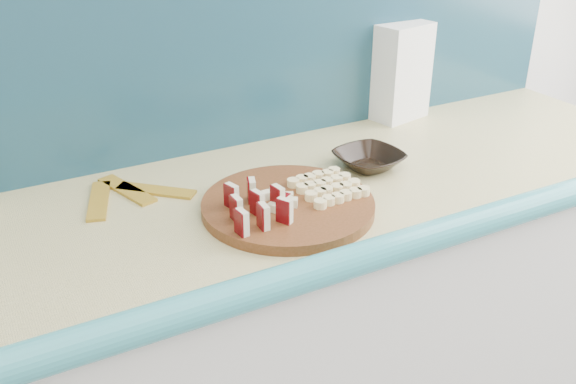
{
  "coord_description": "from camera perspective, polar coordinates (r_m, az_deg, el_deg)",
  "views": [
    {
      "loc": [
        -0.38,
        0.42,
        1.53
      ],
      "look_at": [
        0.16,
        1.42,
        0.95
      ],
      "focal_mm": 40.0,
      "sensor_mm": 36.0,
      "label": 1
    }
  ],
  "objects": [
    {
      "name": "flour_bag",
      "position": [
        1.78,
        9.83,
        10.54
      ],
      "size": [
        0.17,
        0.14,
        0.26
      ],
      "primitive_type": "cube",
      "rotation": [
        0.0,
        0.0,
        0.21
      ],
      "color": "white",
      "rests_on": "kitchen_counter"
    },
    {
      "name": "banana_slices",
      "position": [
        1.32,
        3.58,
        0.47
      ],
      "size": [
        0.13,
        0.13,
        0.02
      ],
      "color": "#FCE39A",
      "rests_on": "cutting_board"
    },
    {
      "name": "brown_bowl",
      "position": [
        1.48,
        7.21,
        2.85
      ],
      "size": [
        0.17,
        0.17,
        0.04
      ],
      "primitive_type": "imported",
      "rotation": [
        0.0,
        0.0,
        0.12
      ],
      "color": "black",
      "rests_on": "kitchen_counter"
    },
    {
      "name": "backsplash",
      "position": [
        1.5,
        -9.02,
        12.35
      ],
      "size": [
        2.2,
        0.02,
        0.5
      ],
      "primitive_type": "cube",
      "color": "teal",
      "rests_on": "kitchen_counter"
    },
    {
      "name": "apple_chunks",
      "position": [
        1.27,
        -0.87,
        -0.69
      ],
      "size": [
        0.05,
        0.06,
        0.02
      ],
      "color": "beige",
      "rests_on": "cutting_board"
    },
    {
      "name": "cutting_board",
      "position": [
        1.29,
        0.0,
        -1.23
      ],
      "size": [
        0.36,
        0.36,
        0.02
      ],
      "primitive_type": "cylinder",
      "rotation": [
        0.0,
        0.0,
        0.03
      ],
      "color": "#49280F",
      "rests_on": "kitchen_counter"
    },
    {
      "name": "apple_wedges",
      "position": [
        1.22,
        -2.93,
        -1.19
      ],
      "size": [
        0.12,
        0.14,
        0.05
      ],
      "color": "beige",
      "rests_on": "cutting_board"
    },
    {
      "name": "kitchen_counter",
      "position": [
        1.59,
        -3.45,
        -15.36
      ],
      "size": [
        2.2,
        0.63,
        0.91
      ],
      "color": "white",
      "rests_on": "ground"
    },
    {
      "name": "banana_peel",
      "position": [
        1.39,
        -14.08,
        -0.14
      ],
      "size": [
        0.24,
        0.2,
        0.01
      ],
      "rotation": [
        0.0,
        0.0,
        0.13
      ],
      "color": "#B89023",
      "rests_on": "kitchen_counter"
    }
  ]
}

